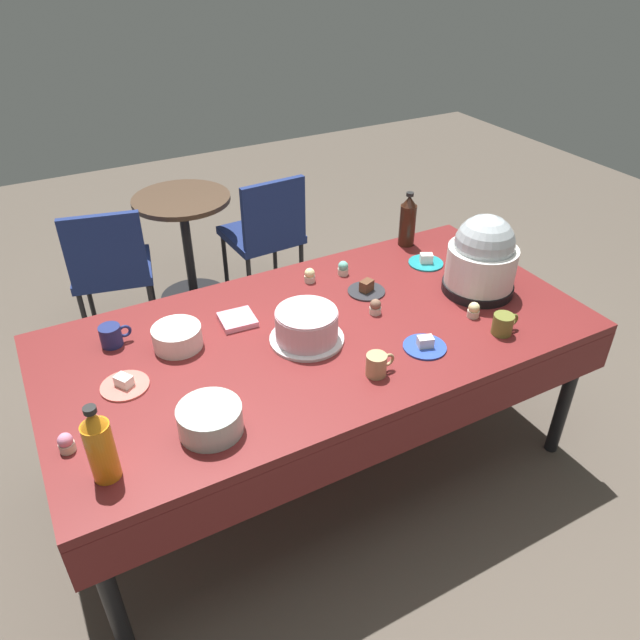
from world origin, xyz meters
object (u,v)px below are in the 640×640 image
(dessert_plate_charcoal, at_px, (366,289))
(cupcake_lemon, at_px, (66,443))
(potluck_table, at_px, (320,342))
(dessert_plate_cobalt, at_px, (425,345))
(cupcake_vanilla, at_px, (474,310))
(soda_bottle_orange_juice, at_px, (100,445))
(dessert_plate_coral, at_px, (125,384))
(glass_salad_bowl, at_px, (210,419))
(cupcake_berry, at_px, (310,275))
(coffee_mug_navy, at_px, (112,336))
(cupcake_rose, at_px, (376,307))
(coffee_mug_tan, at_px, (377,365))
(frosted_layer_cake, at_px, (307,326))
(coffee_mug_olive, at_px, (503,324))
(dessert_plate_teal, at_px, (426,261))
(slow_cooker, at_px, (482,258))
(cupcake_mint, at_px, (343,268))
(soda_bottle_cola, at_px, (408,221))
(ceramic_snack_bowl, at_px, (177,337))
(round_cafe_table, at_px, (185,230))
(maroon_chair_left, at_px, (110,265))
(maroon_chair_right, at_px, (266,230))

(dessert_plate_charcoal, xyz_separation_m, cupcake_lemon, (-1.34, -0.37, 0.02))
(potluck_table, distance_m, dessert_plate_cobalt, 0.43)
(cupcake_vanilla, relative_size, soda_bottle_orange_juice, 0.25)
(dessert_plate_coral, bearing_deg, glass_salad_bowl, -61.02)
(cupcake_vanilla, bearing_deg, cupcake_berry, 128.67)
(cupcake_lemon, bearing_deg, dessert_plate_coral, 44.12)
(cupcake_berry, xyz_separation_m, coffee_mug_navy, (-0.91, -0.07, 0.01))
(cupcake_rose, xyz_separation_m, coffee_mug_tan, (-0.22, -0.34, 0.01))
(frosted_layer_cake, bearing_deg, coffee_mug_olive, -24.85)
(dessert_plate_coral, distance_m, dessert_plate_teal, 1.52)
(soda_bottle_orange_juice, bearing_deg, slow_cooker, 10.24)
(cupcake_mint, bearing_deg, glass_salad_bowl, -142.64)
(dessert_plate_teal, bearing_deg, coffee_mug_navy, 178.03)
(cupcake_lemon, xyz_separation_m, cupcake_rose, (1.28, 0.20, 0.00))
(cupcake_mint, bearing_deg, cupcake_berry, 175.14)
(dessert_plate_teal, relative_size, soda_bottle_orange_juice, 0.62)
(slow_cooker, relative_size, soda_bottle_cola, 1.29)
(slow_cooker, distance_m, dessert_plate_cobalt, 0.55)
(glass_salad_bowl, xyz_separation_m, cupcake_rose, (0.85, 0.33, -0.02))
(glass_salad_bowl, bearing_deg, dessert_plate_charcoal, 28.66)
(slow_cooker, bearing_deg, cupcake_vanilla, -134.97)
(ceramic_snack_bowl, xyz_separation_m, dessert_plate_cobalt, (0.84, -0.47, -0.03))
(potluck_table, xyz_separation_m, cupcake_rose, (0.27, -0.00, 0.09))
(cupcake_lemon, bearing_deg, coffee_mug_navy, 63.32)
(soda_bottle_cola, bearing_deg, cupcake_vanilla, -101.60)
(glass_salad_bowl, height_order, cupcake_vanilla, glass_salad_bowl)
(glass_salad_bowl, xyz_separation_m, soda_bottle_cola, (1.34, 0.80, 0.08))
(ceramic_snack_bowl, height_order, cupcake_rose, ceramic_snack_bowl)
(potluck_table, height_order, coffee_mug_tan, coffee_mug_tan)
(coffee_mug_navy, xyz_separation_m, round_cafe_table, (0.71, 1.39, -0.29))
(soda_bottle_cola, height_order, soda_bottle_orange_juice, soda_bottle_cola)
(cupcake_berry, distance_m, maroon_chair_left, 1.34)
(dessert_plate_coral, relative_size, soda_bottle_orange_juice, 0.63)
(potluck_table, xyz_separation_m, coffee_mug_tan, (0.05, -0.35, 0.11))
(soda_bottle_orange_juice, xyz_separation_m, coffee_mug_navy, (0.16, 0.67, -0.08))
(potluck_table, relative_size, round_cafe_table, 3.06)
(cupcake_rose, bearing_deg, cupcake_mint, 82.22)
(potluck_table, height_order, cupcake_rose, cupcake_rose)
(dessert_plate_cobalt, distance_m, maroon_chair_left, 1.99)
(dessert_plate_coral, height_order, coffee_mug_tan, coffee_mug_tan)
(soda_bottle_orange_juice, height_order, maroon_chair_left, soda_bottle_orange_juice)
(soda_bottle_orange_juice, distance_m, coffee_mug_olive, 1.56)
(dessert_plate_charcoal, bearing_deg, coffee_mug_navy, 172.78)
(coffee_mug_tan, height_order, maroon_chair_right, maroon_chair_right)
(dessert_plate_charcoal, distance_m, dessert_plate_cobalt, 0.46)
(dessert_plate_coral, distance_m, dessert_plate_cobalt, 1.13)
(ceramic_snack_bowl, bearing_deg, cupcake_rose, -12.07)
(cupcake_mint, xyz_separation_m, coffee_mug_tan, (-0.27, -0.70, 0.01))
(dessert_plate_cobalt, relative_size, soda_bottle_cola, 0.61)
(potluck_table, distance_m, cupcake_berry, 0.41)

